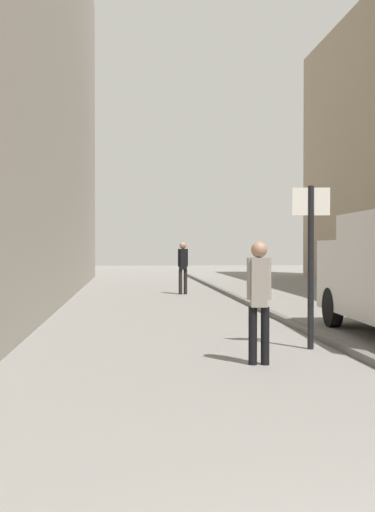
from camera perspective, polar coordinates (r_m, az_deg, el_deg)
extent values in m
plane|color=gray|center=(14.14, 1.72, -5.77)|extent=(80.00, 80.00, 0.00)
cube|color=#615F5B|center=(14.42, 7.99, -5.41)|extent=(0.16, 40.00, 0.12)
cylinder|color=black|center=(20.94, -0.67, -2.46)|extent=(0.13, 0.13, 0.85)
cylinder|color=black|center=(20.99, -0.20, -2.45)|extent=(0.13, 0.13, 0.85)
cube|color=black|center=(20.94, -0.43, -0.31)|extent=(0.27, 0.24, 0.72)
cylinder|color=black|center=(20.90, -0.77, -0.16)|extent=(0.10, 0.10, 0.61)
cylinder|color=black|center=(20.97, -0.09, -0.16)|extent=(0.10, 0.10, 0.61)
sphere|color=#9E755B|center=(20.93, -0.43, 1.00)|extent=(0.23, 0.23, 0.23)
cylinder|color=black|center=(8.49, 6.14, -7.46)|extent=(0.12, 0.12, 0.80)
cylinder|color=black|center=(8.51, 7.29, -7.45)|extent=(0.12, 0.12, 0.80)
cube|color=gray|center=(8.43, 6.73, -2.47)|extent=(0.24, 0.21, 0.68)
cylinder|color=gray|center=(8.41, 5.91, -2.13)|extent=(0.10, 0.10, 0.58)
cylinder|color=gray|center=(8.44, 7.55, -2.12)|extent=(0.10, 0.10, 0.58)
sphere|color=#9E755B|center=(8.41, 6.73, 0.59)|extent=(0.22, 0.22, 0.22)
cube|color=silver|center=(13.14, 17.19, -1.70)|extent=(2.12, 1.45, 1.43)
cube|color=black|center=(13.59, 16.49, -0.29)|extent=(1.74, 0.11, 0.63)
cylinder|color=black|center=(12.76, 13.46, -4.70)|extent=(0.25, 0.81, 0.80)
cylinder|color=black|center=(9.85, 11.49, -1.07)|extent=(0.10, 0.10, 2.60)
cube|color=white|center=(9.87, 11.51, 5.03)|extent=(0.60, 0.10, 0.44)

